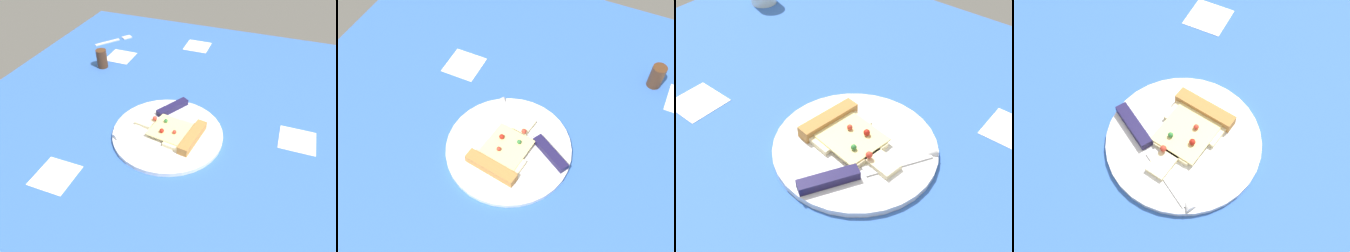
# 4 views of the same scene
# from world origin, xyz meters

# --- Properties ---
(ground_plane) EXTENTS (1.30, 1.30, 0.03)m
(ground_plane) POSITION_xyz_m (-0.00, -0.00, -0.01)
(ground_plane) COLOR #3360B7
(ground_plane) RESTS_ON ground
(plate) EXTENTS (0.28, 0.28, 0.01)m
(plate) POSITION_xyz_m (0.07, -0.04, 0.01)
(plate) COLOR silver
(plate) RESTS_ON ground_plane
(pizza_slice) EXTENTS (0.12, 0.18, 0.02)m
(pizza_slice) POSITION_xyz_m (0.07, -0.02, 0.02)
(pizza_slice) COLOR beige
(pizza_slice) RESTS_ON plate
(knife) EXTENTS (0.22, 0.14, 0.02)m
(knife) POSITION_xyz_m (0.01, -0.09, 0.02)
(knife) COLOR silver
(knife) RESTS_ON plate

